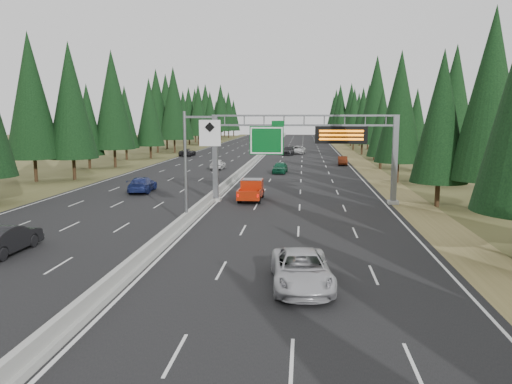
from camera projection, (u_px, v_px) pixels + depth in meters
road at (257, 160)px, 89.84m from camera, size 32.00×260.00×0.08m
shoulder_right at (358, 161)px, 88.17m from camera, size 3.60×260.00×0.06m
shoulder_left at (161, 159)px, 91.52m from camera, size 3.60×260.00×0.06m
median_barrier at (257, 158)px, 89.79m from camera, size 0.70×260.00×0.85m
sign_gantry at (311, 145)px, 43.81m from camera, size 16.75×0.98×7.80m
hov_sign_pole at (193, 160)px, 34.92m from camera, size 2.80×0.50×8.00m
tree_row_right at (385, 109)px, 85.21m from camera, size 11.54×242.11×18.61m
tree_row_left at (126, 105)px, 85.04m from camera, size 12.04×241.81×18.85m
silver_minivan at (301, 270)px, 22.45m from camera, size 3.13×5.88×1.57m
red_pickup at (252, 189)px, 46.25m from camera, size 2.03×5.69×1.85m
car_ahead_green at (280, 167)px, 68.09m from camera, size 2.11×4.65×1.55m
car_ahead_dkred at (343, 161)px, 79.63m from camera, size 1.62×4.23×1.38m
car_ahead_dkgrey at (288, 151)px, 101.13m from camera, size 2.64×5.83×1.66m
car_ahead_white at (298, 150)px, 104.31m from camera, size 3.19×5.98×1.60m
car_ahead_far at (280, 143)px, 135.65m from camera, size 1.69×3.96×1.34m
car_onc_near at (6, 239)px, 27.94m from camera, size 1.84×5.05×1.65m
car_onc_blue at (142, 184)px, 50.93m from camera, size 2.62×5.49×1.54m
car_onc_white at (218, 164)px, 73.27m from camera, size 1.92×4.51×1.52m
car_onc_far at (187, 152)px, 98.02m from camera, size 2.58×5.25×1.44m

